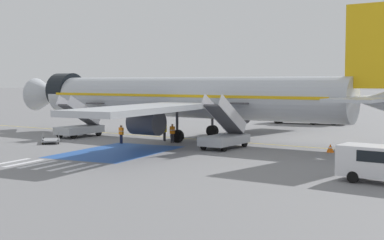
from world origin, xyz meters
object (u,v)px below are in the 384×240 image
Objects in this scene: fuel_tanker at (308,110)px; traffic_cone_0 at (330,148)px; boarding_stairs_forward at (80,127)px; ground_crew_2 at (164,130)px; baggage_cart at (51,140)px; ground_crew_0 at (121,133)px; airliner at (187,98)px; boarding_stairs_aft at (225,135)px; ground_crew_1 at (172,132)px.

traffic_cone_0 is at bearing -167.05° from fuel_tanker.
ground_crew_2 is at bearing 9.54° from boarding_stairs_forward.
ground_crew_0 is at bearing -17.10° from baggage_cart.
ground_crew_0 is at bearing 158.39° from airliner.
ground_crew_2 is at bearing 167.96° from boarding_stairs_aft.
baggage_cart is (-15.21, -3.15, -0.79)m from boarding_stairs_aft.
baggage_cart is 10.06m from ground_crew_2.
fuel_tanker is 3.41× the size of baggage_cart.
ground_crew_1 is at bearing -132.82° from ground_crew_0.
boarding_stairs_forward is at bearing 180.00° from boarding_stairs_aft.
fuel_tanker is at bearing -8.26° from ground_crew_2.
ground_crew_1 reaches higher than ground_crew_0.
traffic_cone_0 is at bearing -9.09° from ground_crew_1.
boarding_stairs_forward reaches higher than ground_crew_0.
ground_crew_2 is at bearing 175.24° from traffic_cone_0.
airliner is 25.50× the size of ground_crew_1.
traffic_cone_0 is (13.80, -0.33, -0.64)m from ground_crew_1.
baggage_cart is at bearing 149.67° from fuel_tanker.
ground_crew_1 is 13.82m from traffic_cone_0.
airliner is 25.31× the size of ground_crew_2.
baggage_cart is at bearing 131.71° from ground_crew_2.
airliner is 7.85× the size of boarding_stairs_forward.
boarding_stairs_forward is at bearing 177.68° from traffic_cone_0.
ground_crew_1 reaches higher than baggage_cart.
airliner is 4.77m from ground_crew_1.
fuel_tanker reaches higher than ground_crew_2.
fuel_tanker is 26.24m from ground_crew_2.
ground_crew_0 is 2.51× the size of traffic_cone_0.
ground_crew_2 is at bearing -5.15° from baggage_cart.
fuel_tanker is 26.82m from ground_crew_1.
traffic_cone_0 is (23.39, 4.40, 0.07)m from baggage_cart.
airliner reaches higher than fuel_tanker.
ground_crew_0 is 4.12m from ground_crew_2.
baggage_cart is (-9.24, -8.48, -3.64)m from airliner.
ground_crew_0 reaches higher than baggage_cart.
ground_crew_1 is 2.61× the size of traffic_cone_0.
ground_crew_0 is 0.96× the size of ground_crew_2.
boarding_stairs_aft is 27.76m from fuel_tanker.
boarding_stairs_aft reaches higher than boarding_stairs_forward.
traffic_cone_0 is (24.35, -0.99, -0.68)m from boarding_stairs_forward.
ground_crew_1 is at bearing 172.17° from boarding_stairs_aft.
airliner is at bearing -11.05° from ground_crew_2.
baggage_cart is at bearing -169.36° from traffic_cone_0.
traffic_cone_0 is at bearing -28.78° from baggage_cart.
airliner is 7.61m from ground_crew_0.
ground_crew_2 reaches higher than traffic_cone_0.
airliner reaches higher than ground_crew_2.
ground_crew_1 is at bearing -166.82° from airliner.
ground_crew_0 is at bearing -173.46° from traffic_cone_0.
fuel_tanker is 27.73m from traffic_cone_0.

